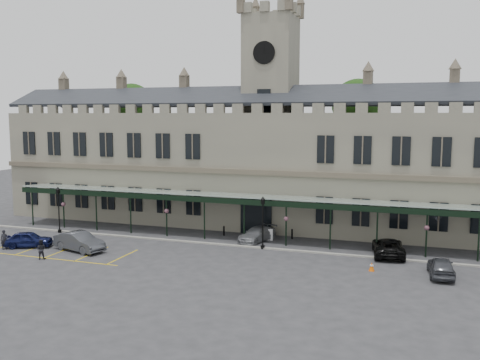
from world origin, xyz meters
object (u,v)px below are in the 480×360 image
(sign_board, at_px, (269,235))
(person_b, at_px, (41,249))
(traffic_cone, at_px, (372,267))
(car_left_a, at_px, (28,239))
(lamp_post_left, at_px, (59,205))
(car_right_a, at_px, (441,267))
(person_a, at_px, (4,240))
(car_van, at_px, (388,247))
(lamp_post_mid, at_px, (263,218))
(station_building, at_px, (270,165))
(car_left_b, at_px, (79,242))
(car_taxi, at_px, (257,234))
(clock_tower, at_px, (271,102))

(sign_board, height_order, person_b, person_b)
(traffic_cone, height_order, person_b, person_b)
(car_left_a, bearing_deg, lamp_post_left, -11.64)
(car_right_a, bearing_deg, person_a, 1.92)
(car_left_a, relative_size, car_van, 0.79)
(lamp_post_mid, bearing_deg, car_right_a, -13.57)
(car_right_a, relative_size, person_a, 2.47)
(station_building, xyz_separation_m, sign_board, (2.01, -7.24, -5.93))
(lamp_post_mid, height_order, traffic_cone, lamp_post_mid)
(car_left_a, height_order, car_left_b, car_left_b)
(lamp_post_left, bearing_deg, station_building, 29.76)
(station_building, relative_size, person_b, 36.57)
(station_building, bearing_deg, car_left_a, -136.68)
(person_b, bearing_deg, sign_board, -164.10)
(sign_board, relative_size, person_a, 0.63)
(sign_board, xyz_separation_m, car_taxi, (-1.01, -0.65, 0.13))
(car_left_a, bearing_deg, car_taxi, -87.72)
(clock_tower, height_order, sign_board, clock_tower)
(lamp_post_mid, distance_m, car_left_a, 21.14)
(sign_board, bearing_deg, car_taxi, -159.03)
(car_left_b, bearing_deg, person_b, 172.94)
(lamp_post_left, height_order, lamp_post_mid, lamp_post_mid)
(station_building, height_order, car_van, station_building)
(clock_tower, distance_m, sign_board, 14.69)
(station_building, height_order, traffic_cone, station_building)
(clock_tower, bearing_deg, car_left_b, -127.44)
(sign_board, bearing_deg, person_b, -153.70)
(car_left_a, height_order, person_a, person_a)
(traffic_cone, relative_size, person_a, 0.39)
(station_building, distance_m, car_taxi, 9.84)
(clock_tower, relative_size, person_a, 14.22)
(car_left_b, xyz_separation_m, car_van, (25.61, 7.13, -0.09))
(station_building, height_order, car_right_a, station_building)
(lamp_post_mid, height_order, car_right_a, lamp_post_mid)
(car_left_a, xyz_separation_m, person_a, (-1.44, -1.33, 0.15))
(car_left_a, relative_size, car_taxi, 0.92)
(car_right_a, height_order, person_a, person_a)
(traffic_cone, distance_m, car_left_b, 24.81)
(car_right_a, height_order, person_b, person_b)
(person_b, bearing_deg, car_left_a, -59.69)
(car_left_a, relative_size, person_a, 2.43)
(clock_tower, relative_size, person_b, 15.12)
(station_building, distance_m, traffic_cone, 19.69)
(sign_board, height_order, person_a, person_a)
(sign_board, bearing_deg, clock_tower, 93.77)
(person_a, bearing_deg, station_building, 5.91)
(traffic_cone, bearing_deg, station_building, 130.32)
(car_taxi, xyz_separation_m, person_b, (-14.98, -11.79, 0.15))
(sign_board, relative_size, person_b, 0.67)
(clock_tower, xyz_separation_m, traffic_cone, (12.10, -14.35, -12.78))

